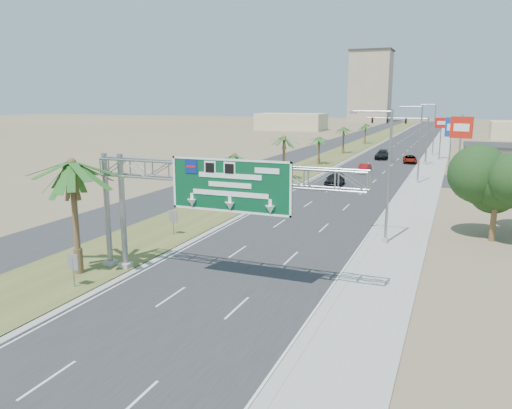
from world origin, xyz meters
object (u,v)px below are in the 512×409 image
at_px(car_mid_lane, 364,169).
at_px(pole_sign_blue, 452,129).
at_px(sign_gantry, 208,182).
at_px(signal_mast, 414,136).
at_px(car_left_lane, 335,179).
at_px(pole_sign_red_near, 461,132).
at_px(car_right_lane, 410,159).
at_px(pole_sign_red_far, 441,126).
at_px(car_far, 382,155).
at_px(palm_near, 71,164).

relative_size(car_mid_lane, pole_sign_blue, 0.48).
relative_size(sign_gantry, signal_mast, 1.63).
relative_size(car_left_lane, pole_sign_red_near, 0.55).
relative_size(car_left_lane, car_mid_lane, 1.26).
height_order(car_right_lane, pole_sign_red_far, pole_sign_red_far).
bearing_deg(car_right_lane, pole_sign_red_far, 48.70).
distance_m(car_far, pole_sign_blue, 15.77).
distance_m(car_mid_lane, car_right_lane, 15.75).
bearing_deg(car_right_lane, car_mid_lane, -116.48).
bearing_deg(car_left_lane, palm_near, -103.18).
height_order(sign_gantry, car_mid_lane, sign_gantry).
height_order(palm_near, signal_mast, palm_near).
height_order(signal_mast, car_far, signal_mast).
xyz_separation_m(palm_near, pole_sign_blue, (20.11, 61.58, -0.78)).
bearing_deg(pole_sign_red_near, pole_sign_blue, 93.16).
relative_size(pole_sign_red_near, pole_sign_blue, 1.10).
xyz_separation_m(pole_sign_red_near, pole_sign_red_far, (-3.25, 35.49, -1.02)).
xyz_separation_m(sign_gantry, car_right_lane, (5.59, 64.32, -5.40)).
distance_m(car_far, pole_sign_red_far, 11.36).
bearing_deg(sign_gantry, pole_sign_blue, 78.65).
bearing_deg(pole_sign_red_near, car_left_lane, 176.94).
distance_m(car_right_lane, pole_sign_red_far, 9.66).
distance_m(car_right_lane, pole_sign_red_near, 30.61).
xyz_separation_m(signal_mast, car_far, (-5.97, 6.71, -4.06)).
xyz_separation_m(car_far, pole_sign_blue, (11.70, -9.11, 5.36)).
height_order(sign_gantry, pole_sign_red_near, pole_sign_red_near).
height_order(signal_mast, pole_sign_red_far, signal_mast).
distance_m(car_left_lane, car_mid_lane, 13.34).
xyz_separation_m(palm_near, car_right_lane, (13.72, 66.25, -6.27)).
height_order(sign_gantry, signal_mast, signal_mast).
relative_size(palm_near, car_right_lane, 1.76).
height_order(car_left_lane, pole_sign_red_far, pole_sign_red_far).
bearing_deg(sign_gantry, pole_sign_red_near, 69.41).
xyz_separation_m(car_right_lane, pole_sign_red_far, (4.48, 6.59, 5.46)).
xyz_separation_m(sign_gantry, pole_sign_red_far, (10.06, 70.92, 0.06)).
bearing_deg(pole_sign_red_far, car_far, -167.56).
height_order(sign_gantry, pole_sign_red_far, pole_sign_red_far).
height_order(pole_sign_red_near, pole_sign_red_far, pole_sign_red_near).
bearing_deg(pole_sign_red_far, pole_sign_blue, -80.38).
distance_m(sign_gantry, car_left_lane, 36.58).
bearing_deg(signal_mast, pole_sign_blue, -22.66).
distance_m(pole_sign_blue, pole_sign_red_far, 11.43).
xyz_separation_m(palm_near, signal_mast, (14.37, 63.97, -2.08)).
relative_size(palm_near, pole_sign_blue, 1.02).
height_order(sign_gantry, car_far, sign_gantry).
bearing_deg(sign_gantry, car_far, 89.78).
height_order(car_mid_lane, pole_sign_red_near, pole_sign_red_near).
xyz_separation_m(car_mid_lane, pole_sign_blue, (11.61, 10.19, 5.49)).
xyz_separation_m(palm_near, car_left_lane, (7.14, 38.12, -6.07)).
xyz_separation_m(palm_near, car_far, (8.40, 70.68, -6.14)).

